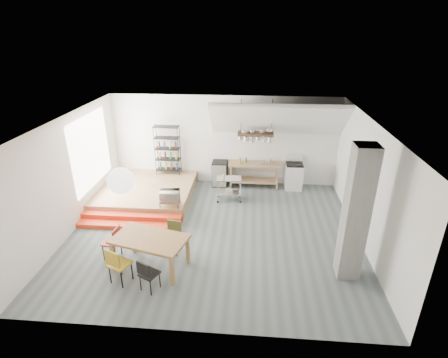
# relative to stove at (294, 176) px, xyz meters

# --- Properties ---
(floor) EXTENTS (8.00, 8.00, 0.00)m
(floor) POSITION_rel_stove_xyz_m (-2.50, -3.16, -0.48)
(floor) COLOR #515C5E
(floor) RESTS_ON ground
(wall_back) EXTENTS (8.00, 0.04, 3.20)m
(wall_back) POSITION_rel_stove_xyz_m (-2.50, 0.34, 1.12)
(wall_back) COLOR silver
(wall_back) RESTS_ON ground
(wall_left) EXTENTS (0.04, 7.00, 3.20)m
(wall_left) POSITION_rel_stove_xyz_m (-6.50, -3.16, 1.12)
(wall_left) COLOR silver
(wall_left) RESTS_ON ground
(wall_right) EXTENTS (0.04, 7.00, 3.20)m
(wall_right) POSITION_rel_stove_xyz_m (1.50, -3.16, 1.12)
(wall_right) COLOR silver
(wall_right) RESTS_ON ground
(ceiling) EXTENTS (8.00, 7.00, 0.02)m
(ceiling) POSITION_rel_stove_xyz_m (-2.50, -3.16, 2.72)
(ceiling) COLOR white
(ceiling) RESTS_ON wall_back
(slope_ceiling) EXTENTS (4.40, 1.44, 1.32)m
(slope_ceiling) POSITION_rel_stove_xyz_m (-0.70, -0.26, 2.07)
(slope_ceiling) COLOR white
(slope_ceiling) RESTS_ON wall_back
(window_pane) EXTENTS (0.02, 2.50, 2.20)m
(window_pane) POSITION_rel_stove_xyz_m (-6.48, -1.66, 1.32)
(window_pane) COLOR white
(window_pane) RESTS_ON wall_left
(platform) EXTENTS (3.00, 3.00, 0.40)m
(platform) POSITION_rel_stove_xyz_m (-5.00, -1.16, -0.28)
(platform) COLOR olive
(platform) RESTS_ON ground
(step_lower) EXTENTS (3.00, 0.35, 0.13)m
(step_lower) POSITION_rel_stove_xyz_m (-5.00, -3.11, -0.41)
(step_lower) COLOR red
(step_lower) RESTS_ON ground
(step_upper) EXTENTS (3.00, 0.35, 0.27)m
(step_upper) POSITION_rel_stove_xyz_m (-5.00, -2.76, -0.35)
(step_upper) COLOR red
(step_upper) RESTS_ON ground
(concrete_column) EXTENTS (0.50, 0.50, 3.20)m
(concrete_column) POSITION_rel_stove_xyz_m (0.80, -4.66, 1.12)
(concrete_column) COLOR slate
(concrete_column) RESTS_ON ground
(kitchen_counter) EXTENTS (1.80, 0.60, 0.91)m
(kitchen_counter) POSITION_rel_stove_xyz_m (-1.40, -0.01, 0.15)
(kitchen_counter) COLOR olive
(kitchen_counter) RESTS_ON ground
(stove) EXTENTS (0.60, 0.60, 1.18)m
(stove) POSITION_rel_stove_xyz_m (0.00, 0.00, 0.00)
(stove) COLOR white
(stove) RESTS_ON ground
(pot_rack) EXTENTS (1.20, 0.50, 1.43)m
(pot_rack) POSITION_rel_stove_xyz_m (-1.37, -0.23, 1.50)
(pot_rack) COLOR #3D2718
(pot_rack) RESTS_ON ceiling
(wire_shelving) EXTENTS (0.88, 0.38, 1.80)m
(wire_shelving) POSITION_rel_stove_xyz_m (-4.50, 0.04, 0.85)
(wire_shelving) COLOR black
(wire_shelving) RESTS_ON platform
(microwave_shelf) EXTENTS (0.60, 0.40, 0.16)m
(microwave_shelf) POSITION_rel_stove_xyz_m (-3.90, -2.41, 0.07)
(microwave_shelf) COLOR olive
(microwave_shelf) RESTS_ON platform
(paper_lantern) EXTENTS (0.60, 0.60, 0.60)m
(paper_lantern) POSITION_rel_stove_xyz_m (-4.41, -4.63, 1.72)
(paper_lantern) COLOR white
(paper_lantern) RESTS_ON ceiling
(dining_table) EXTENTS (1.91, 1.38, 0.82)m
(dining_table) POSITION_rel_stove_xyz_m (-3.83, -4.79, 0.25)
(dining_table) COLOR olive
(dining_table) RESTS_ON ground
(chair_mustard) EXTENTS (0.56, 0.56, 0.93)m
(chair_mustard) POSITION_rel_stove_xyz_m (-4.41, -5.43, 0.07)
(chair_mustard) COLOR #B0881E
(chair_mustard) RESTS_ON ground
(chair_black) EXTENTS (0.50, 0.50, 0.81)m
(chair_black) POSITION_rel_stove_xyz_m (-3.68, -5.62, 0.00)
(chair_black) COLOR black
(chair_black) RESTS_ON ground
(chair_olive) EXTENTS (0.44, 0.44, 0.84)m
(chair_olive) POSITION_rel_stove_xyz_m (-3.43, -4.10, 0.02)
(chair_olive) COLOR brown
(chair_olive) RESTS_ON ground
(chair_red) EXTENTS (0.43, 0.43, 0.86)m
(chair_red) POSITION_rel_stove_xyz_m (-4.85, -4.50, 0.03)
(chair_red) COLOR #A72917
(chair_red) RESTS_ON ground
(rolling_cart) EXTENTS (0.85, 0.52, 0.80)m
(rolling_cart) POSITION_rel_stove_xyz_m (-2.22, -1.14, 0.04)
(rolling_cart) COLOR silver
(rolling_cart) RESTS_ON ground
(mini_fridge) EXTENTS (0.53, 0.53, 0.91)m
(mini_fridge) POSITION_rel_stove_xyz_m (-2.64, 0.04, -0.03)
(mini_fridge) COLOR black
(mini_fridge) RESTS_ON ground
(microwave) EXTENTS (0.62, 0.46, 0.32)m
(microwave) POSITION_rel_stove_xyz_m (-3.90, -2.41, 0.25)
(microwave) COLOR beige
(microwave) RESTS_ON microwave_shelf
(bowl) EXTENTS (0.25, 0.25, 0.05)m
(bowl) POSITION_rel_stove_xyz_m (-1.10, -0.06, 0.46)
(bowl) COLOR silver
(bowl) RESTS_ON kitchen_counter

